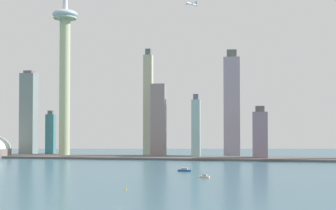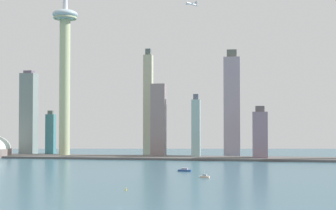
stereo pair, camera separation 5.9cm
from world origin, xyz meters
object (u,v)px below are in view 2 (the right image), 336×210
skyscraper_5 (232,106)px  channel_buoy_0 (126,189)px  skyscraper_4 (29,114)px  observation_tower (65,56)px  skyscraper_0 (158,121)px  skyscraper_6 (196,128)px  skyscraper_2 (51,133)px  boat_2 (185,170)px  skyscraper_1 (148,104)px  boat_0 (205,176)px  airplane (192,4)px  skyscraper_3 (260,135)px

skyscraper_5 → channel_buoy_0: skyscraper_5 is taller
skyscraper_4 → channel_buoy_0: (255.16, -384.30, -65.19)m
skyscraper_5 → observation_tower: bearing=-170.5°
observation_tower → skyscraper_4: bearing=154.5°
skyscraper_0 → skyscraper_6: skyscraper_0 is taller
skyscraper_2 → boat_2: size_ratio=4.81×
skyscraper_0 → skyscraper_1: bearing=118.4°
skyscraper_0 → boat_0: 285.76m
skyscraper_4 → skyscraper_5: (326.53, 6.88, 11.78)m
observation_tower → boat_2: (208.44, -190.80, -152.88)m
skyscraper_5 → channel_buoy_0: (-71.37, -391.19, -76.98)m
skyscraper_0 → channel_buoy_0: bearing=-84.0°
boat_2 → airplane: bearing=102.5°
skyscraper_5 → channel_buoy_0: 405.03m
boat_0 → skyscraper_1: bearing=-55.7°
observation_tower → skyscraper_6: 229.45m
observation_tower → skyscraper_3: size_ratio=4.34×
skyscraper_1 → channel_buoy_0: bearing=-81.2°
observation_tower → skyscraper_2: (-51.73, 73.90, -120.09)m
skyscraper_1 → boat_2: 279.85m
channel_buoy_0 → airplane: airplane is taller
skyscraper_5 → skyscraper_6: size_ratio=1.74×
skyscraper_0 → skyscraper_1: size_ratio=0.65×
skyscraper_2 → skyscraper_3: (345.23, -85.50, 1.27)m
skyscraper_1 → skyscraper_5: skyscraper_1 is taller
skyscraper_0 → skyscraper_6: (58.42, -13.97, -10.83)m
skyscraper_1 → skyscraper_4: bearing=-172.2°
skyscraper_3 → boat_2: (-85.06, -179.20, -34.06)m
boat_0 → skyscraper_2: bearing=-34.8°
skyscraper_0 → airplane: (53.59, -26.28, 169.72)m
skyscraper_3 → channel_buoy_0: bearing=-108.4°
skyscraper_6 → airplane: airplane is taller
observation_tower → skyscraper_5: observation_tower is taller
skyscraper_6 → boat_2: 196.93m
observation_tower → channel_buoy_0: observation_tower is taller
skyscraper_1 → skyscraper_6: (83.37, -60.17, -37.87)m
skyscraper_3 → airplane: 212.97m
boat_2 → airplane: size_ratio=0.66×
skyscraper_3 → skyscraper_5: (-40.71, 53.69, 42.99)m
skyscraper_1 → skyscraper_5: 136.07m
skyscraper_6 → skyscraper_3: bearing=-7.9°
skyscraper_1 → boat_0: (117.18, -311.19, -81.16)m
skyscraper_1 → skyscraper_4: 194.32m
skyscraper_1 → boat_2: (90.28, -252.18, -81.07)m
skyscraper_1 → skyscraper_0: bearing=-61.6°
skyscraper_2 → skyscraper_6: skyscraper_6 is taller
skyscraper_0 → skyscraper_5: size_ratio=0.68×
skyscraper_2 → channel_buoy_0: size_ratio=24.41×
skyscraper_1 → skyscraper_3: (175.34, -72.98, -47.02)m
observation_tower → boat_0: (235.34, -249.82, -152.97)m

